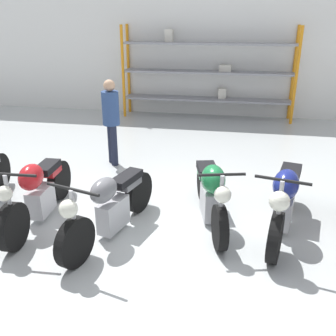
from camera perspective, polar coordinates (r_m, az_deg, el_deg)
name	(u,v)px	position (r m, az deg, el deg)	size (l,w,h in m)	color
ground_plane	(163,225)	(5.28, -0.77, -8.69)	(30.00, 30.00, 0.00)	#B2B7B7
back_wall	(206,50)	(10.91, 5.76, 17.40)	(30.00, 0.08, 3.60)	white
shelving_rack	(207,72)	(10.61, 5.96, 14.41)	(4.69, 0.63, 2.48)	orange
motorcycle_red	(38,192)	(5.51, -19.26, -3.53)	(0.74, 2.04, 1.01)	black
motorcycle_grey	(110,206)	(4.92, -8.84, -5.72)	(0.86, 2.02, 0.97)	black
motorcycle_green	(211,192)	(5.21, 6.59, -3.69)	(0.71, 1.93, 1.00)	black
motorcycle_blue	(284,199)	(5.15, 17.33, -4.58)	(0.75, 2.04, 1.04)	black
person_browsing	(111,116)	(7.17, -8.68, 7.85)	(0.45, 0.45, 1.63)	#1E2338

